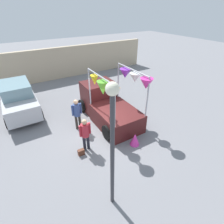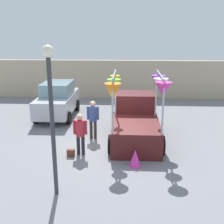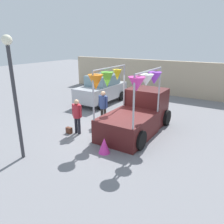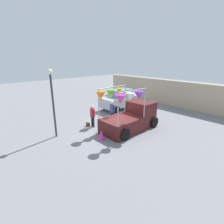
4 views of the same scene
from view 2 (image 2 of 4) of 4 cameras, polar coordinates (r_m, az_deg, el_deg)
name	(u,v)px [view 2 (image 2 of 4)]	position (r m, az deg, el deg)	size (l,w,h in m)	color
ground_plane	(111,147)	(11.52, -0.10, -7.03)	(60.00, 60.00, 0.00)	slate
vendor_truck	(135,118)	(12.13, 4.76, -1.32)	(2.52, 4.20, 2.98)	#4C1919
parked_car	(58,100)	(15.53, -11.00, 2.51)	(1.88, 4.00, 1.88)	#B7B7BC
person_customer	(80,131)	(10.54, -6.47, -3.78)	(0.53, 0.34, 1.60)	black
person_vendor	(93,116)	(12.03, -3.90, -0.85)	(0.53, 0.34, 1.69)	#2D2823
handbag	(71,153)	(10.73, -8.37, -8.22)	(0.28, 0.16, 0.28)	#592D1E
street_lamp	(51,103)	(7.57, -12.29, 1.88)	(0.32, 0.32, 4.21)	#333338
brick_boundary_wall	(118,79)	(19.59, 1.31, 6.67)	(18.00, 0.36, 2.60)	tan
folded_kite_bundle_magenta	(135,158)	(9.86, 4.72, -9.35)	(0.44, 0.44, 0.60)	#D83399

